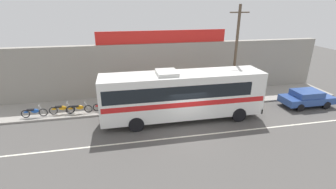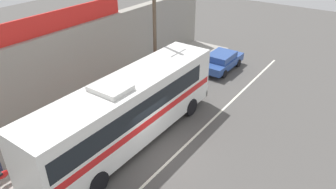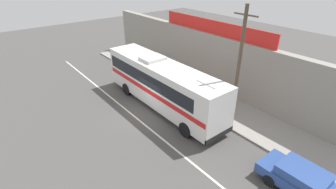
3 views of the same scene
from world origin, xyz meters
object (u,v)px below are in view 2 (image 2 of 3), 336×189
(intercity_bus, at_px, (129,108))
(utility_pole, at_px, (155,31))
(motorcycle_blue, at_px, (1,177))
(parked_car, at_px, (222,61))

(intercity_bus, xyz_separation_m, utility_pole, (5.05, 2.20, 2.18))
(intercity_bus, height_order, motorcycle_blue, intercity_bus)
(intercity_bus, height_order, utility_pole, utility_pole)
(parked_car, bearing_deg, motorcycle_blue, 172.73)
(motorcycle_blue, bearing_deg, intercity_bus, -23.15)
(utility_pole, bearing_deg, parked_car, -17.96)
(utility_pole, height_order, motorcycle_blue, utility_pole)
(motorcycle_blue, bearing_deg, utility_pole, -1.11)
(intercity_bus, distance_m, utility_pole, 5.92)
(utility_pole, distance_m, motorcycle_blue, 11.28)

